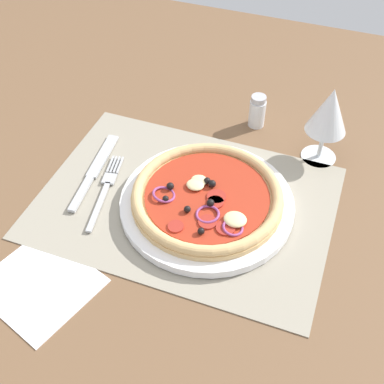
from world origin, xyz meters
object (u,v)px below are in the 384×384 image
fork (106,187)px  knife (95,170)px  napkin (40,284)px  wine_glass (329,113)px  plate (207,203)px  pizza (207,196)px  pepper_shaker (257,111)px

fork → knife: (-3.90, 3.12, 0.03)cm
knife → napkin: knife is taller
wine_glass → plate: bearing=-128.3°
fork → wine_glass: size_ratio=1.21×
pizza → pepper_shaker: bearing=85.8°
plate → knife: bearing=177.1°
plate → wine_glass: (15.23, 19.28, 8.96)cm
pizza → wine_glass: (15.20, 19.37, 7.14)cm
plate → fork: (-17.72, -2.03, -0.52)cm
plate → napkin: bearing=-128.3°
plate → fork: size_ratio=1.61×
pizza → napkin: size_ratio=1.62×
plate → pizza: bearing=-74.1°
wine_glass → pepper_shaker: wine_glass is taller
plate → pepper_shaker: size_ratio=4.31×
wine_glass → napkin: bearing=-128.3°
knife → pepper_shaker: bearing=-51.1°
knife → napkin: bearing=-177.5°
knife → fork: bearing=-134.7°
pizza → knife: pizza is taller
wine_glass → pepper_shaker: 15.96cm
fork → pepper_shaker: bearing=-47.3°
knife → pepper_shaker: 33.28cm
pizza → pepper_shaker: pepper_shaker is taller
pizza → pepper_shaker: 24.71cm
pepper_shaker → knife: bearing=-135.0°
plate → pizza: pizza is taller
napkin → plate: bearing=51.7°
napkin → pepper_shaker: bearing=67.3°
plate → knife: (-21.62, 1.08, -0.49)cm
pizza → wine_glass: wine_glass is taller
pizza → plate: bearing=105.9°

